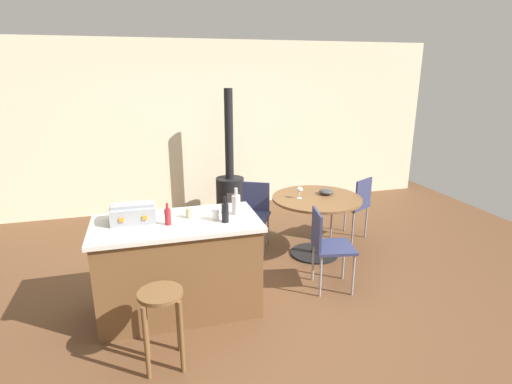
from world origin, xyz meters
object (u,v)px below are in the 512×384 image
Objects in this scene: folding_chair_far at (327,243)px; bottle_1 at (225,212)px; bottle_2 at (168,216)px; kitchen_island at (179,266)px; wood_stove at (230,187)px; folding_chair_near at (254,211)px; cup_0 at (216,214)px; wooden_stool at (162,311)px; dining_table at (316,211)px; folding_chair_left at (355,203)px; bottle_0 at (236,204)px; toolbox at (133,213)px; serving_bowl at (326,192)px; cup_1 at (190,213)px; wine_glass at (300,190)px.

folding_chair_far is 3.61× the size of bottle_1.
bottle_2 is (-0.50, 0.08, -0.02)m from bottle_1.
wood_stove is at bearing 67.38° from kitchen_island.
cup_0 reaches higher than folding_chair_near.
folding_chair_near is at bearing 60.54° from cup_0.
folding_chair_near is at bearing 56.92° from wooden_stool.
cup_0 is (-1.38, -0.83, 0.38)m from dining_table.
kitchen_island is 1.39× the size of dining_table.
dining_table is 0.82m from folding_chair_far.
folding_chair_left reaches higher than wooden_stool.
bottle_1 is (0.43, -0.14, 0.55)m from kitchen_island.
bottle_1 reaches higher than folding_chair_left.
folding_chair_left is at bearing 28.59° from cup_0.
folding_chair_near is 3.53× the size of bottle_1.
bottle_0 reaches higher than kitchen_island.
bottle_0 reaches higher than folding_chair_near.
toolbox is 2.41m from serving_bowl.
cup_1 is (0.21, 0.13, -0.03)m from bottle_2.
wine_glass is (1.90, 0.69, -0.13)m from toolbox.
dining_table is 0.55× the size of wood_stove.
folding_chair_far reaches higher than dining_table.
wood_stove is (-0.04, 1.26, -0.02)m from folding_chair_near.
wooden_stool is at bearing -134.52° from bottle_0.
cup_0 is at bearing -104.82° from wood_stove.
cup_1 is 1.95m from serving_bowl.
folding_chair_near is at bearing -88.12° from wood_stove.
wooden_stool is 2.66m from serving_bowl.
kitchen_island is at bearing -155.73° from serving_bowl.
wine_glass is 0.39m from serving_bowl.
wooden_stool is at bearing -157.03° from folding_chair_far.
bottle_1 reaches higher than folding_chair_near.
bottle_0 is (-0.46, -2.43, 0.53)m from wood_stove.
bottle_2 is 1.12× the size of serving_bowl.
bottle_0 is at bearing -3.04° from cup_1.
folding_chair_left is 8.01× the size of cup_1.
wine_glass reaches higher than serving_bowl.
folding_chair_far is at bearing -90.31° from wine_glass.
bottle_1 is at bearing -34.39° from cup_1.
cup_1 is (-1.61, -0.71, 0.38)m from dining_table.
dining_table is 1.66m from bottle_1.
wooden_stool is at bearing -110.92° from wood_stove.
bottle_1 is (-1.32, -0.92, 0.42)m from dining_table.
wood_stove reaches higher than folding_chair_far.
folding_chair_left is 0.44× the size of wood_stove.
bottle_2 is (0.13, 0.68, 0.51)m from wooden_stool.
bottle_0 is 1.58m from serving_bowl.
serving_bowl is at bearing 37.29° from wooden_stool.
bottle_1 is at bearing -145.18° from dining_table.
wood_stove is 18.70× the size of cup_0.
wine_glass is (1.73, 1.54, 0.39)m from wooden_stool.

